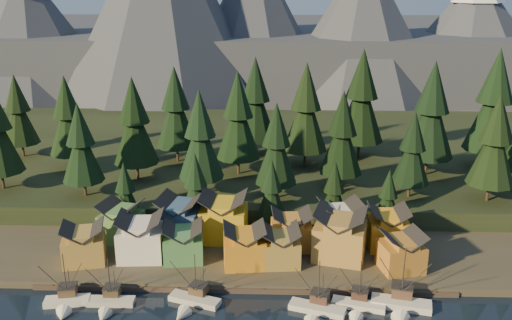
{
  "coord_description": "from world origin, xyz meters",
  "views": [
    {
      "loc": [
        5.55,
        -78.88,
        57.29
      ],
      "look_at": [
        1.88,
        30.0,
        21.39
      ],
      "focal_mm": 40.0,
      "sensor_mm": 36.0,
      "label": 1
    }
  ],
  "objects_px": {
    "boat_5": "(358,302)",
    "house_back_1": "(180,217)",
    "boat_2": "(192,296)",
    "boat_6": "(402,299)",
    "boat_1": "(108,298)",
    "house_front_0": "(84,242)",
    "boat_4": "(316,305)",
    "house_front_1": "(141,235)",
    "boat_0": "(65,296)",
    "house_back_0": "(121,220)"
  },
  "relations": [
    {
      "from": "boat_5",
      "to": "house_back_1",
      "type": "distance_m",
      "value": 43.37
    },
    {
      "from": "boat_2",
      "to": "house_back_1",
      "type": "relative_size",
      "value": 1.02
    },
    {
      "from": "boat_6",
      "to": "boat_1",
      "type": "bearing_deg",
      "value": -166.41
    },
    {
      "from": "boat_2",
      "to": "house_back_1",
      "type": "distance_m",
      "value": 25.01
    },
    {
      "from": "boat_5",
      "to": "house_front_0",
      "type": "distance_m",
      "value": 55.15
    },
    {
      "from": "boat_6",
      "to": "house_back_1",
      "type": "relative_size",
      "value": 1.24
    },
    {
      "from": "boat_1",
      "to": "boat_6",
      "type": "distance_m",
      "value": 52.31
    },
    {
      "from": "boat_2",
      "to": "boat_5",
      "type": "xyz_separation_m",
      "value": [
        29.78,
        -0.58,
        -0.12
      ]
    },
    {
      "from": "boat_5",
      "to": "boat_6",
      "type": "distance_m",
      "value": 7.69
    },
    {
      "from": "boat_1",
      "to": "boat_4",
      "type": "xyz_separation_m",
      "value": [
        37.04,
        -1.23,
        0.1
      ]
    },
    {
      "from": "house_front_1",
      "to": "house_front_0",
      "type": "bearing_deg",
      "value": -172.05
    },
    {
      "from": "house_front_0",
      "to": "boat_4",
      "type": "bearing_deg",
      "value": -31.16
    },
    {
      "from": "boat_1",
      "to": "house_front_1",
      "type": "distance_m",
      "value": 17.06
    },
    {
      "from": "house_front_1",
      "to": "house_back_1",
      "type": "relative_size",
      "value": 0.92
    },
    {
      "from": "boat_4",
      "to": "house_front_1",
      "type": "relative_size",
      "value": 1.16
    },
    {
      "from": "boat_0",
      "to": "boat_1",
      "type": "distance_m",
      "value": 7.75
    },
    {
      "from": "boat_2",
      "to": "boat_6",
      "type": "xyz_separation_m",
      "value": [
        37.44,
        -0.38,
        0.52
      ]
    },
    {
      "from": "boat_4",
      "to": "house_front_0",
      "type": "relative_size",
      "value": 1.15
    },
    {
      "from": "boat_0",
      "to": "boat_4",
      "type": "bearing_deg",
      "value": -10.45
    },
    {
      "from": "boat_2",
      "to": "house_back_1",
      "type": "height_order",
      "value": "house_back_1"
    },
    {
      "from": "boat_1",
      "to": "boat_5",
      "type": "xyz_separation_m",
      "value": [
        44.64,
        0.36,
        -0.06
      ]
    },
    {
      "from": "boat_4",
      "to": "house_back_1",
      "type": "bearing_deg",
      "value": 155.3
    },
    {
      "from": "boat_0",
      "to": "house_back_1",
      "type": "xyz_separation_m",
      "value": [
        16.92,
        24.89,
        4.54
      ]
    },
    {
      "from": "boat_1",
      "to": "boat_2",
      "type": "height_order",
      "value": "boat_2"
    },
    {
      "from": "boat_2",
      "to": "house_back_1",
      "type": "xyz_separation_m",
      "value": [
        -5.7,
        23.87,
        4.83
      ]
    },
    {
      "from": "boat_4",
      "to": "house_front_1",
      "type": "height_order",
      "value": "house_front_1"
    },
    {
      "from": "house_back_0",
      "to": "house_front_1",
      "type": "bearing_deg",
      "value": -37.16
    },
    {
      "from": "boat_4",
      "to": "boat_0",
      "type": "bearing_deg",
      "value": -163.11
    },
    {
      "from": "boat_2",
      "to": "boat_4",
      "type": "height_order",
      "value": "boat_4"
    },
    {
      "from": "boat_6",
      "to": "house_front_1",
      "type": "distance_m",
      "value": 52.41
    },
    {
      "from": "boat_1",
      "to": "boat_6",
      "type": "height_order",
      "value": "boat_6"
    },
    {
      "from": "boat_1",
      "to": "boat_5",
      "type": "height_order",
      "value": "boat_5"
    },
    {
      "from": "house_back_0",
      "to": "house_front_0",
      "type": "bearing_deg",
      "value": -102.26
    },
    {
      "from": "boat_2",
      "to": "boat_6",
      "type": "height_order",
      "value": "boat_6"
    },
    {
      "from": "house_back_0",
      "to": "house_back_1",
      "type": "bearing_deg",
      "value": 18.5
    },
    {
      "from": "house_back_1",
      "to": "house_front_0",
      "type": "bearing_deg",
      "value": -139.24
    },
    {
      "from": "boat_0",
      "to": "house_front_1",
      "type": "xyz_separation_m",
      "value": [
        10.2,
        16.35,
        4.2
      ]
    },
    {
      "from": "boat_5",
      "to": "house_back_1",
      "type": "height_order",
      "value": "house_back_1"
    },
    {
      "from": "boat_1",
      "to": "boat_5",
      "type": "relative_size",
      "value": 0.94
    },
    {
      "from": "boat_6",
      "to": "house_front_1",
      "type": "bearing_deg",
      "value": 175.5
    },
    {
      "from": "boat_4",
      "to": "house_back_0",
      "type": "distance_m",
      "value": 47.99
    },
    {
      "from": "boat_6",
      "to": "house_back_0",
      "type": "height_order",
      "value": "boat_6"
    },
    {
      "from": "boat_1",
      "to": "house_front_0",
      "type": "height_order",
      "value": "house_front_0"
    },
    {
      "from": "boat_4",
      "to": "house_front_0",
      "type": "height_order",
      "value": "boat_4"
    },
    {
      "from": "boat_0",
      "to": "house_back_0",
      "type": "distance_m",
      "value": 24.7
    },
    {
      "from": "boat_1",
      "to": "boat_5",
      "type": "bearing_deg",
      "value": 0.08
    },
    {
      "from": "boat_4",
      "to": "boat_6",
      "type": "relative_size",
      "value": 0.87
    },
    {
      "from": "boat_5",
      "to": "boat_0",
      "type": "bearing_deg",
      "value": -165.01
    },
    {
      "from": "boat_1",
      "to": "house_back_1",
      "type": "relative_size",
      "value": 0.97
    },
    {
      "from": "boat_1",
      "to": "house_front_1",
      "type": "bearing_deg",
      "value": 81.04
    }
  ]
}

